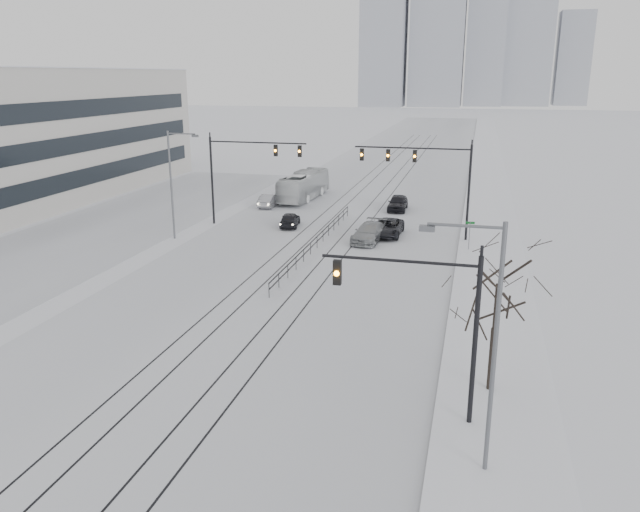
{
  "coord_description": "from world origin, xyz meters",
  "views": [
    {
      "loc": [
        12.02,
        -16.65,
        13.39
      ],
      "look_at": [
        3.47,
        17.2,
        3.2
      ],
      "focal_mm": 35.0,
      "sensor_mm": 36.0,
      "label": 1
    }
  ],
  "objects_px": {
    "bare_tree": "(497,295)",
    "sedan_nb_front": "(388,228)",
    "sedan_sb_inner": "(290,220)",
    "sedan_sb_outer": "(269,201)",
    "traffic_mast_near": "(433,314)",
    "box_truck": "(304,186)",
    "sedan_nb_right": "(369,233)",
    "sedan_nb_far": "(398,203)"
  },
  "relations": [
    {
      "from": "bare_tree",
      "to": "sedan_nb_front",
      "type": "relative_size",
      "value": 1.2
    },
    {
      "from": "sedan_sb_inner",
      "to": "sedan_sb_outer",
      "type": "bearing_deg",
      "value": -67.82
    },
    {
      "from": "sedan_nb_front",
      "to": "traffic_mast_near",
      "type": "bearing_deg",
      "value": -77.61
    },
    {
      "from": "sedan_sb_inner",
      "to": "box_truck",
      "type": "bearing_deg",
      "value": -88.23
    },
    {
      "from": "traffic_mast_near",
      "to": "bare_tree",
      "type": "height_order",
      "value": "traffic_mast_near"
    },
    {
      "from": "sedan_sb_inner",
      "to": "sedan_nb_right",
      "type": "xyz_separation_m",
      "value": [
        7.91,
        -3.41,
        0.09
      ]
    },
    {
      "from": "sedan_sb_inner",
      "to": "sedan_nb_front",
      "type": "xyz_separation_m",
      "value": [
        9.13,
        -1.12,
        0.04
      ]
    },
    {
      "from": "traffic_mast_near",
      "to": "sedan_nb_right",
      "type": "xyz_separation_m",
      "value": [
        -7.1,
        27.05,
        -3.81
      ]
    },
    {
      "from": "bare_tree",
      "to": "box_truck",
      "type": "distance_m",
      "value": 44.98
    },
    {
      "from": "traffic_mast_near",
      "to": "sedan_nb_right",
      "type": "height_order",
      "value": "traffic_mast_near"
    },
    {
      "from": "sedan_nb_right",
      "to": "traffic_mast_near",
      "type": "bearing_deg",
      "value": -68.95
    },
    {
      "from": "sedan_nb_front",
      "to": "box_truck",
      "type": "bearing_deg",
      "value": 130.24
    },
    {
      "from": "sedan_sb_inner",
      "to": "sedan_sb_outer",
      "type": "height_order",
      "value": "sedan_sb_outer"
    },
    {
      "from": "sedan_sb_outer",
      "to": "sedan_nb_right",
      "type": "height_order",
      "value": "sedan_nb_right"
    },
    {
      "from": "sedan_sb_outer",
      "to": "sedan_nb_far",
      "type": "bearing_deg",
      "value": -174.71
    },
    {
      "from": "bare_tree",
      "to": "sedan_nb_right",
      "type": "xyz_separation_m",
      "value": [
        -9.51,
        24.05,
        -3.73
      ]
    },
    {
      "from": "sedan_nb_far",
      "to": "box_truck",
      "type": "bearing_deg",
      "value": 161.78
    },
    {
      "from": "bare_tree",
      "to": "sedan_nb_right",
      "type": "relative_size",
      "value": 1.17
    },
    {
      "from": "sedan_sb_outer",
      "to": "box_truck",
      "type": "height_order",
      "value": "box_truck"
    },
    {
      "from": "sedan_nb_right",
      "to": "sedan_sb_inner",
      "type": "bearing_deg",
      "value": 163.05
    },
    {
      "from": "sedan_sb_outer",
      "to": "box_truck",
      "type": "relative_size",
      "value": 0.38
    },
    {
      "from": "traffic_mast_near",
      "to": "sedan_sb_inner",
      "type": "distance_m",
      "value": 34.17
    },
    {
      "from": "box_truck",
      "to": "sedan_sb_inner",
      "type": "bearing_deg",
      "value": 103.98
    },
    {
      "from": "traffic_mast_near",
      "to": "sedan_nb_right",
      "type": "distance_m",
      "value": 28.22
    },
    {
      "from": "traffic_mast_near",
      "to": "sedan_nb_front",
      "type": "relative_size",
      "value": 1.38
    },
    {
      "from": "sedan_sb_inner",
      "to": "sedan_nb_far",
      "type": "relative_size",
      "value": 0.85
    },
    {
      "from": "traffic_mast_near",
      "to": "sedan_sb_inner",
      "type": "bearing_deg",
      "value": 116.23
    },
    {
      "from": "sedan_sb_inner",
      "to": "box_truck",
      "type": "height_order",
      "value": "box_truck"
    },
    {
      "from": "traffic_mast_near",
      "to": "sedan_sb_outer",
      "type": "height_order",
      "value": "traffic_mast_near"
    },
    {
      "from": "bare_tree",
      "to": "sedan_nb_front",
      "type": "xyz_separation_m",
      "value": [
        -8.29,
        26.33,
        -3.79
      ]
    },
    {
      "from": "bare_tree",
      "to": "sedan_sb_outer",
      "type": "xyz_separation_m",
      "value": [
        -22.11,
        35.45,
        -3.82
      ]
    },
    {
      "from": "traffic_mast_near",
      "to": "bare_tree",
      "type": "xyz_separation_m",
      "value": [
        2.41,
        3.0,
        -0.07
      ]
    },
    {
      "from": "bare_tree",
      "to": "sedan_sb_inner",
      "type": "height_order",
      "value": "bare_tree"
    },
    {
      "from": "bare_tree",
      "to": "sedan_sb_outer",
      "type": "distance_m",
      "value": 41.95
    },
    {
      "from": "bare_tree",
      "to": "sedan_nb_far",
      "type": "xyz_separation_m",
      "value": [
        -8.79,
        36.98,
        -3.71
      ]
    },
    {
      "from": "traffic_mast_near",
      "to": "sedan_sb_inner",
      "type": "relative_size",
      "value": 1.81
    },
    {
      "from": "sedan_nb_right",
      "to": "sedan_nb_far",
      "type": "xyz_separation_m",
      "value": [
        0.71,
        12.94,
        0.02
      ]
    },
    {
      "from": "traffic_mast_near",
      "to": "sedan_nb_front",
      "type": "height_order",
      "value": "traffic_mast_near"
    },
    {
      "from": "bare_tree",
      "to": "sedan_nb_front",
      "type": "distance_m",
      "value": 27.87
    },
    {
      "from": "box_truck",
      "to": "sedan_nb_front",
      "type": "bearing_deg",
      "value": 133.14
    },
    {
      "from": "traffic_mast_near",
      "to": "sedan_sb_inner",
      "type": "height_order",
      "value": "traffic_mast_near"
    },
    {
      "from": "sedan_nb_far",
      "to": "sedan_sb_outer",
      "type": "bearing_deg",
      "value": -174.57
    }
  ]
}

